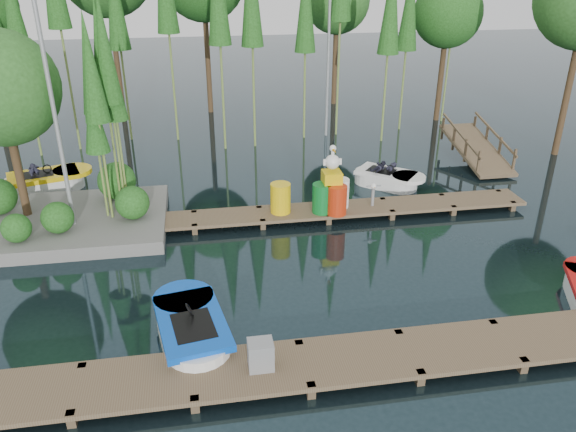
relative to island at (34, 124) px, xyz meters
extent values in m
plane|color=#1B2C32|center=(6.30, -3.29, -3.18)|extent=(90.00, 90.00, 0.00)
cube|color=brown|center=(6.30, -7.79, -2.93)|extent=(18.00, 1.50, 0.10)
cube|color=brown|center=(2.00, -8.42, -3.13)|extent=(0.16, 0.16, 0.50)
cube|color=brown|center=(2.00, -7.16, -3.13)|extent=(0.16, 0.16, 0.50)
cube|color=brown|center=(4.15, -8.42, -3.13)|extent=(0.16, 0.16, 0.50)
cube|color=brown|center=(4.15, -7.16, -3.13)|extent=(0.16, 0.16, 0.50)
cube|color=brown|center=(6.30, -8.42, -3.13)|extent=(0.16, 0.16, 0.50)
cube|color=brown|center=(6.30, -7.16, -3.13)|extent=(0.16, 0.16, 0.50)
cube|color=brown|center=(8.45, -8.42, -3.13)|extent=(0.16, 0.16, 0.50)
cube|color=brown|center=(8.45, -7.16, -3.13)|extent=(0.16, 0.16, 0.50)
cube|color=brown|center=(10.60, -8.42, -3.13)|extent=(0.16, 0.16, 0.50)
cube|color=brown|center=(10.60, -7.16, -3.13)|extent=(0.16, 0.16, 0.50)
cube|color=brown|center=(7.30, -0.79, -2.93)|extent=(15.00, 1.20, 0.10)
cube|color=brown|center=(0.20, -1.27, -3.13)|extent=(0.16, 0.16, 0.50)
cube|color=brown|center=(0.20, -0.31, -3.13)|extent=(0.16, 0.16, 0.50)
cube|color=brown|center=(2.23, -1.27, -3.13)|extent=(0.16, 0.16, 0.50)
cube|color=brown|center=(2.23, -0.31, -3.13)|extent=(0.16, 0.16, 0.50)
cube|color=brown|center=(4.26, -1.27, -3.13)|extent=(0.16, 0.16, 0.50)
cube|color=brown|center=(4.26, -0.31, -3.13)|extent=(0.16, 0.16, 0.50)
cube|color=brown|center=(6.28, -1.27, -3.13)|extent=(0.16, 0.16, 0.50)
cube|color=brown|center=(6.28, -0.31, -3.13)|extent=(0.16, 0.16, 0.50)
cube|color=brown|center=(8.31, -1.27, -3.13)|extent=(0.16, 0.16, 0.50)
cube|color=brown|center=(8.31, -0.31, -3.13)|extent=(0.16, 0.16, 0.50)
cube|color=brown|center=(10.34, -1.27, -3.13)|extent=(0.16, 0.16, 0.50)
cube|color=brown|center=(10.34, -0.31, -3.13)|extent=(0.16, 0.16, 0.50)
cube|color=brown|center=(12.37, -1.27, -3.13)|extent=(0.16, 0.16, 0.50)
cube|color=brown|center=(12.37, -0.31, -3.13)|extent=(0.16, 0.16, 0.50)
cube|color=brown|center=(14.40, -1.27, -3.13)|extent=(0.16, 0.16, 0.50)
cube|color=brown|center=(14.40, -0.31, -3.13)|extent=(0.16, 0.16, 0.50)
cube|color=slate|center=(0.30, -0.29, -3.00)|extent=(6.20, 4.20, 0.42)
sphere|color=#25601E|center=(0.50, -1.29, -2.34)|extent=(0.90, 0.90, 0.90)
sphere|color=#25601E|center=(1.90, 0.91, -2.19)|extent=(1.20, 1.20, 1.20)
sphere|color=#25601E|center=(-0.50, -1.69, -2.39)|extent=(0.80, 0.80, 0.80)
sphere|color=#25601E|center=(2.50, -0.69, -2.29)|extent=(1.00, 1.00, 1.00)
cylinder|color=#422F1C|center=(-0.70, 0.11, -1.18)|extent=(0.24, 0.24, 3.60)
sphere|color=#2E6825|center=(-0.70, 0.11, 1.02)|extent=(3.20, 3.20, 3.20)
cylinder|color=olive|center=(2.04, 0.27, -0.22)|extent=(0.07, 0.07, 5.93)
cone|color=#25601E|center=(2.04, 0.27, 1.86)|extent=(0.70, 0.70, 2.97)
cylinder|color=olive|center=(1.73, 0.11, -0.35)|extent=(0.07, 0.07, 5.66)
cone|color=#25601E|center=(1.73, 0.11, 1.63)|extent=(0.70, 0.70, 2.83)
cylinder|color=olive|center=(2.23, 0.30, -0.57)|extent=(0.07, 0.07, 5.22)
cone|color=#25601E|center=(2.23, 0.30, 1.26)|extent=(0.70, 0.70, 2.61)
cylinder|color=olive|center=(1.85, -0.51, -0.42)|extent=(0.07, 0.07, 5.53)
cone|color=#25601E|center=(1.85, -0.51, 1.52)|extent=(0.70, 0.70, 2.76)
cylinder|color=olive|center=(1.71, -0.39, -1.18)|extent=(0.07, 0.07, 4.01)
cone|color=#25601E|center=(1.71, -0.39, 0.23)|extent=(0.70, 0.70, 2.01)
cylinder|color=olive|center=(2.17, 0.16, -0.13)|extent=(0.07, 0.07, 6.11)
cone|color=#25601E|center=(2.17, 0.16, 2.01)|extent=(0.70, 0.70, 3.05)
cylinder|color=#422F1C|center=(19.04, 3.61, -0.15)|extent=(0.26, 0.26, 6.06)
cylinder|color=#422F1C|center=(16.28, 9.35, -0.67)|extent=(0.26, 0.26, 5.02)
sphere|color=#25601E|center=(16.28, 9.35, 1.84)|extent=(3.16, 3.16, 3.16)
cylinder|color=#422F1C|center=(12.04, 13.41, -0.53)|extent=(0.26, 0.26, 5.31)
sphere|color=#2E6825|center=(12.04, 13.41, 2.12)|extent=(3.34, 3.34, 3.34)
cylinder|color=#422F1C|center=(5.30, 12.74, 0.05)|extent=(0.26, 0.26, 6.46)
cylinder|color=#422F1C|center=(0.88, 12.71, 0.24)|extent=(0.26, 0.26, 6.85)
cylinder|color=olive|center=(-1.86, 6.94, 0.55)|extent=(0.09, 0.09, 7.48)
cone|color=#25601E|center=(-1.86, 6.94, 2.65)|extent=(0.90, 0.90, 4.11)
cylinder|color=olive|center=(-0.41, 7.53, 1.65)|extent=(0.09, 0.09, 9.66)
cylinder|color=olive|center=(1.62, 8.54, 0.66)|extent=(0.09, 0.09, 7.69)
cylinder|color=olive|center=(3.67, 8.19, 1.31)|extent=(0.09, 0.09, 8.99)
cylinder|color=olive|center=(5.66, 6.58, 1.03)|extent=(0.09, 0.09, 8.44)
cylinder|color=olive|center=(6.95, 6.71, 0.93)|extent=(0.09, 0.09, 8.22)
cylinder|color=olive|center=(9.25, 7.58, 0.52)|extent=(0.09, 0.09, 7.41)
cone|color=#25601E|center=(9.25, 7.58, 2.59)|extent=(0.90, 0.90, 4.07)
cylinder|color=olive|center=(10.79, 7.80, 1.70)|extent=(0.09, 0.09, 9.77)
cylinder|color=olive|center=(12.54, 6.54, 0.52)|extent=(0.09, 0.09, 7.40)
cone|color=#25601E|center=(12.54, 6.54, 2.59)|extent=(0.90, 0.90, 4.07)
cylinder|color=olive|center=(13.93, 8.13, 0.39)|extent=(0.09, 0.09, 7.14)
cone|color=#25601E|center=(13.93, 8.13, 2.39)|extent=(0.90, 0.90, 3.93)
cylinder|color=olive|center=(16.47, 9.13, 1.12)|extent=(0.09, 0.09, 8.61)
cylinder|color=gray|center=(0.80, -0.79, 0.32)|extent=(0.12, 0.12, 7.00)
cylinder|color=gray|center=(10.30, 7.71, 0.32)|extent=(0.12, 0.12, 7.00)
cube|color=brown|center=(15.30, 3.21, -2.63)|extent=(1.50, 3.94, 0.95)
cube|color=brown|center=(14.60, 1.61, -2.59)|extent=(0.08, 0.08, 0.90)
cube|color=brown|center=(14.60, 2.71, -2.48)|extent=(0.08, 0.08, 0.90)
cube|color=brown|center=(14.60, 3.81, -2.37)|extent=(0.08, 0.08, 0.90)
cube|color=brown|center=(14.60, 4.91, -2.26)|extent=(0.08, 0.08, 0.90)
cube|color=brown|center=(14.60, 3.21, -2.03)|extent=(0.06, 3.54, 0.83)
cube|color=brown|center=(16.00, 1.61, -2.59)|extent=(0.08, 0.08, 0.90)
cube|color=brown|center=(16.00, 2.71, -2.48)|extent=(0.08, 0.08, 0.90)
cube|color=brown|center=(16.00, 3.81, -2.37)|extent=(0.08, 0.08, 0.90)
cube|color=brown|center=(16.00, 4.91, -2.26)|extent=(0.08, 0.08, 0.90)
cube|color=brown|center=(16.00, 3.21, -2.03)|extent=(0.06, 3.54, 0.83)
cube|color=white|center=(4.14, -6.46, -2.96)|extent=(1.53, 1.54, 0.60)
cylinder|color=white|center=(4.02, -5.81, -2.96)|extent=(1.53, 1.53, 0.60)
cylinder|color=white|center=(4.25, -7.12, -2.96)|extent=(1.53, 1.53, 0.60)
cube|color=#0747C0|center=(4.14, -6.46, -2.63)|extent=(1.73, 2.50, 0.15)
cylinder|color=#0747C0|center=(3.97, -5.51, -2.63)|extent=(1.56, 1.56, 0.15)
cube|color=black|center=(4.18, -6.68, -2.58)|extent=(1.00, 1.21, 0.07)
torus|color=black|center=(4.11, -6.30, -2.41)|extent=(0.21, 0.33, 0.29)
cube|color=white|center=(-0.86, 3.01, -2.96)|extent=(1.66, 1.65, 0.60)
cylinder|color=white|center=(-0.22, 3.21, -2.96)|extent=(1.65, 1.65, 0.60)
cylinder|color=white|center=(-1.49, 2.81, -2.96)|extent=(1.65, 1.65, 0.60)
cube|color=yellow|center=(-0.86, 3.01, -2.64)|extent=(2.59, 1.96, 0.15)
cylinder|color=yellow|center=(0.06, 3.30, -2.64)|extent=(1.68, 1.68, 0.15)
cube|color=black|center=(-1.07, 2.94, -2.59)|extent=(1.28, 1.10, 0.07)
torus|color=black|center=(-0.70, 3.06, -2.42)|extent=(0.34, 0.25, 0.29)
imported|color=#1E1E2D|center=(-1.12, 2.93, -2.32)|extent=(0.56, 0.48, 1.07)
cube|color=white|center=(11.04, 1.46, -2.99)|extent=(1.62, 1.62, 0.52)
cylinder|color=white|center=(11.47, 1.08, -2.99)|extent=(1.61, 1.61, 0.52)
cylinder|color=white|center=(10.60, 1.84, -2.99)|extent=(1.61, 1.61, 0.52)
cube|color=white|center=(11.04, 1.46, -2.71)|extent=(2.27, 2.19, 0.13)
cylinder|color=white|center=(11.67, 0.91, -2.71)|extent=(1.64, 1.64, 0.13)
cube|color=black|center=(10.89, 1.58, -2.66)|extent=(1.18, 1.15, 0.06)
torus|color=black|center=(11.14, 1.36, -2.52)|extent=(0.29, 0.28, 0.25)
imported|color=#1E1E2D|center=(10.86, 1.61, -2.47)|extent=(0.47, 0.47, 0.86)
imported|color=#1E1E2D|center=(11.32, 1.64, -2.53)|extent=(0.37, 0.36, 0.65)
cube|color=gray|center=(5.43, -7.79, -2.59)|extent=(0.49, 0.41, 0.59)
cylinder|color=yellow|center=(6.90, -0.79, -2.42)|extent=(0.62, 0.62, 0.93)
cylinder|color=#0B6B25|center=(8.16, -0.99, -2.43)|extent=(0.61, 0.61, 0.92)
cylinder|color=white|center=(8.77, -0.69, -2.43)|extent=(0.61, 0.61, 0.92)
cylinder|color=red|center=(8.57, -1.20, -2.43)|extent=(0.61, 0.61, 0.92)
cube|color=yellow|center=(8.46, -0.89, -1.79)|extent=(0.56, 0.56, 0.36)
sphere|color=white|center=(8.46, -0.89, -1.31)|extent=(0.45, 0.45, 0.45)
cylinder|color=white|center=(8.46, -0.89, -1.05)|extent=(0.10, 0.10, 0.31)
sphere|color=white|center=(8.46, -0.89, -0.88)|extent=(0.20, 0.20, 0.20)
cone|color=orange|center=(8.46, -1.09, -0.90)|extent=(0.10, 0.31, 0.10)
cube|color=white|center=(8.46, -0.89, -1.31)|extent=(0.56, 0.06, 0.18)
cylinder|color=gray|center=(9.84, -0.79, -2.60)|extent=(0.09, 0.09, 0.57)
sphere|color=white|center=(9.84, -0.79, -2.22)|extent=(0.19, 0.19, 0.19)
cube|color=gray|center=(9.84, -0.79, -2.22)|extent=(0.47, 0.04, 0.04)
cone|color=orange|center=(9.84, -0.90, -2.22)|extent=(0.04, 0.09, 0.04)
camera|label=1|loc=(4.54, -16.33, 4.41)|focal=35.00mm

